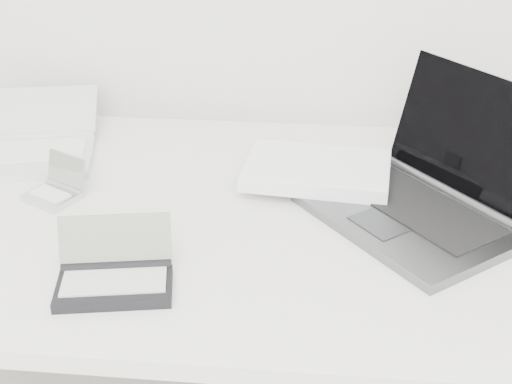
# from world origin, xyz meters

# --- Properties ---
(desk) EXTENTS (1.60, 0.80, 0.73)m
(desk) POSITION_xyz_m (0.00, 1.55, 0.68)
(desk) COLOR white
(desk) RESTS_ON ground
(laptop_large) EXTENTS (0.55, 0.46, 0.23)m
(laptop_large) POSITION_xyz_m (0.19, 1.60, 0.77)
(laptop_large) COLOR #5B5E60
(laptop_large) RESTS_ON desk
(netbook_open_white) EXTENTS (0.32, 0.37, 0.08)m
(netbook_open_white) POSITION_xyz_m (-0.52, 1.74, 0.75)
(netbook_open_white) COLOR silver
(netbook_open_white) RESTS_ON desk
(pda_silver) EXTENTS (0.12, 0.12, 0.07)m
(pda_silver) POSITION_xyz_m (-0.40, 1.56, 0.75)
(pda_silver) COLOR silver
(pda_silver) RESTS_ON desk
(palmtop_charcoal) EXTENTS (0.19, 0.15, 0.09)m
(palmtop_charcoal) POSITION_xyz_m (-0.22, 1.31, 0.75)
(palmtop_charcoal) COLOR black
(palmtop_charcoal) RESTS_ON desk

